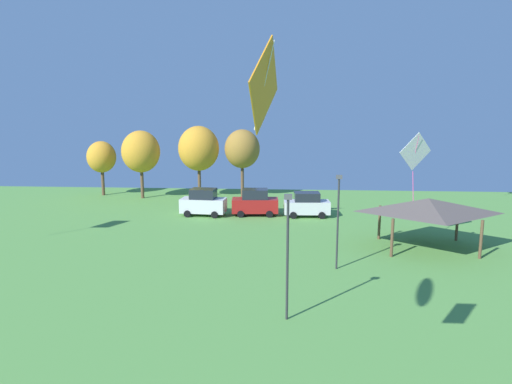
% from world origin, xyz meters
% --- Properties ---
extents(kite_flying_10, '(0.58, 2.32, 2.35)m').
position_xyz_m(kite_flying_10, '(0.30, 14.67, 10.10)').
color(kite_flying_10, orange).
extents(kite_flying_11, '(2.52, 1.29, 5.61)m').
position_xyz_m(kite_flying_11, '(9.88, 36.45, 6.61)').
color(kite_flying_11, white).
extents(parked_car_leftmost, '(4.28, 2.35, 2.53)m').
position_xyz_m(parked_car_leftmost, '(-6.96, 44.69, 1.24)').
color(parked_car_leftmost, silver).
rests_on(parked_car_leftmost, ground).
extents(parked_car_second_from_left, '(4.38, 2.31, 2.49)m').
position_xyz_m(parked_car_second_from_left, '(-2.15, 45.11, 1.22)').
color(parked_car_second_from_left, maroon).
rests_on(parked_car_second_from_left, ground).
extents(parked_car_third_from_left, '(4.28, 2.25, 2.28)m').
position_xyz_m(parked_car_third_from_left, '(2.65, 44.92, 1.13)').
color(parked_car_third_from_left, silver).
rests_on(parked_car_third_from_left, ground).
extents(park_pavilion, '(7.41, 5.59, 3.60)m').
position_xyz_m(park_pavilion, '(10.70, 35.45, 3.08)').
color(park_pavilion, brown).
rests_on(park_pavilion, ground).
extents(light_post_0, '(0.36, 0.20, 5.91)m').
position_xyz_m(light_post_0, '(0.91, 23.39, 3.35)').
color(light_post_0, '#2D2D33').
rests_on(light_post_0, ground).
extents(light_post_1, '(0.36, 0.20, 5.83)m').
position_xyz_m(light_post_1, '(3.93, 30.60, 3.31)').
color(light_post_1, '#2D2D33').
rests_on(light_post_1, ground).
extents(treeline_tree_0, '(3.30, 3.30, 6.29)m').
position_xyz_m(treeline_tree_0, '(-20.61, 54.52, 4.44)').
color(treeline_tree_0, brown).
rests_on(treeline_tree_0, ground).
extents(treeline_tree_1, '(4.22, 4.22, 7.57)m').
position_xyz_m(treeline_tree_1, '(-15.44, 52.98, 5.23)').
color(treeline_tree_1, brown).
rests_on(treeline_tree_1, ground).
extents(treeline_tree_2, '(4.57, 4.57, 8.06)m').
position_xyz_m(treeline_tree_2, '(-9.14, 54.05, 5.53)').
color(treeline_tree_2, brown).
rests_on(treeline_tree_2, ground).
extents(treeline_tree_3, '(3.97, 3.97, 7.67)m').
position_xyz_m(treeline_tree_3, '(-4.30, 54.65, 5.46)').
color(treeline_tree_3, brown).
rests_on(treeline_tree_3, ground).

